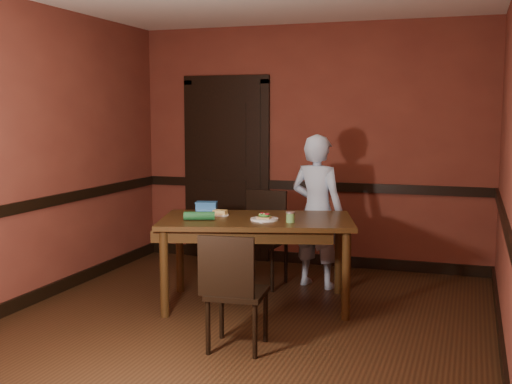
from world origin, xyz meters
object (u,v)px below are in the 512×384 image
Objects in this scene: sauce_jar at (290,217)px; food_tub at (206,206)px; chair_near at (237,291)px; sandwich_plate at (264,218)px; person at (317,211)px; chair_far at (262,239)px; cheese_saucer at (220,213)px; dining_table at (257,262)px.

sauce_jar reaches higher than food_tub.
sandwich_plate is (-0.11, 0.99, 0.37)m from chair_near.
person is 0.90m from sauce_jar.
cheese_saucer is at bearing -103.57° from chair_far.
dining_table is 18.29× the size of sauce_jar.
person reaches higher than food_tub.
food_tub is (-0.23, 0.23, 0.02)m from cheese_saucer.
sauce_jar is at bearing -9.02° from sandwich_plate.
dining_table is 0.55m from cheese_saucer.
sandwich_plate is (-0.27, -0.86, 0.05)m from person.
dining_table is 0.93m from person.
cheese_saucer is (-0.71, 0.16, -0.03)m from sauce_jar.
sandwich_plate is 0.48m from cheese_saucer.
food_tub is at bearing 42.81° from person.
sauce_jar is (-0.02, -0.90, 0.08)m from person.
person is (0.37, 0.78, 0.36)m from dining_table.
chair_far is 5.88× the size of cheese_saucer.
food_tub is at bearing 135.38° from cheese_saucer.
sauce_jar is at bearing -103.35° from chair_near.
chair_near is 9.41× the size of sauce_jar.
food_tub is (-0.70, 0.35, 0.03)m from sandwich_plate.
chair_far is 4.06× the size of food_tub.
person is at bearing 13.40° from food_tub.
sauce_jar is at bearing -12.43° from cheese_saucer.
food_tub is (-0.60, 0.27, 0.44)m from dining_table.
food_tub is (-0.94, 0.39, -0.00)m from sauce_jar.
sandwich_plate is 1.06× the size of food_tub.
sandwich_plate is at bearing 87.52° from person.
dining_table is 6.87× the size of sandwich_plate.
chair_far reaches higher than cheese_saucer.
cheese_saucer is (-0.73, -0.74, 0.05)m from person.
sandwich_plate reaches higher than cheese_saucer.
chair_far is 10.18× the size of sauce_jar.
sandwich_plate is 0.78m from food_tub.
dining_table is 0.79m from food_tub.
dining_table is 1.09m from chair_near.
person is 6.56× the size of food_tub.
chair_near reaches higher than cheese_saucer.
cheese_saucer is at bearing -59.21° from food_tub.
sauce_jar reaches higher than dining_table.
chair_near is 3.75× the size of food_tub.
person is at bearing 88.66° from sauce_jar.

